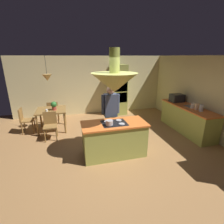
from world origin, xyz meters
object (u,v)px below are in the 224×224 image
at_px(oven_tower, 119,90).
at_px(chair_by_back_wall, 53,111).
at_px(potted_plant_on_table, 54,105).
at_px(canister_sugar, 197,107).
at_px(person_at_island, 111,111).
at_px(chair_facing_island, 50,124).
at_px(dining_table, 51,112).
at_px(microwave_on_counter, 177,98).
at_px(cup_on_table, 47,111).
at_px(cooking_pot_on_cooktop, 109,123).
at_px(canister_tea, 193,106).
at_px(chair_at_corner, 25,119).
at_px(kitchen_island, 114,139).
at_px(canister_flour, 201,108).

relative_size(oven_tower, chair_by_back_wall, 2.52).
distance_m(potted_plant_on_table, canister_sugar, 4.71).
bearing_deg(person_at_island, chair_facing_island, 156.87).
bearing_deg(dining_table, person_at_island, -39.14).
bearing_deg(microwave_on_counter, dining_table, 172.14).
distance_m(cup_on_table, canister_sugar, 4.88).
bearing_deg(cooking_pot_on_cooktop, oven_tower, 69.52).
height_order(canister_sugar, canister_tea, canister_sugar).
relative_size(chair_at_corner, canister_tea, 5.24).
distance_m(canister_tea, cooking_pot_on_cooktop, 3.09).
height_order(chair_by_back_wall, potted_plant_on_table, potted_plant_on_table).
bearing_deg(kitchen_island, canister_tea, 11.90).
xyz_separation_m(dining_table, canister_flour, (4.54, -1.86, 0.35)).
relative_size(cup_on_table, cooking_pot_on_cooktop, 0.50).
xyz_separation_m(chair_by_back_wall, cup_on_table, (-0.12, -0.92, 0.30)).
xyz_separation_m(dining_table, cooking_pot_on_cooktop, (1.54, -2.23, 0.33)).
height_order(person_at_island, chair_at_corner, person_at_island).
bearing_deg(canister_flour, chair_at_corner, 161.03).
bearing_deg(cup_on_table, kitchen_island, -45.77).
distance_m(chair_by_back_wall, canister_flour, 5.23).
relative_size(cup_on_table, canister_flour, 0.43).
distance_m(dining_table, person_at_island, 2.31).
xyz_separation_m(kitchen_island, oven_tower, (1.10, 3.24, 0.64)).
relative_size(oven_tower, cup_on_table, 24.39).
height_order(canister_sugar, microwave_on_counter, microwave_on_counter).
xyz_separation_m(oven_tower, chair_by_back_wall, (-2.80, -0.46, -0.59)).
xyz_separation_m(canister_flour, microwave_on_counter, (0.00, 1.23, 0.04)).
relative_size(cup_on_table, microwave_on_counter, 0.20).
bearing_deg(canister_sugar, chair_at_corner, 162.75).
xyz_separation_m(chair_at_corner, cooking_pot_on_cooktop, (2.42, -2.23, 0.48)).
height_order(chair_at_corner, cooking_pot_on_cooktop, cooking_pot_on_cooktop).
height_order(potted_plant_on_table, cup_on_table, potted_plant_on_table).
height_order(kitchen_island, canister_sugar, canister_sugar).
bearing_deg(dining_table, chair_at_corner, -180.00).
distance_m(canister_tea, microwave_on_counter, 0.88).
distance_m(canister_flour, cooking_pot_on_cooktop, 3.02).
bearing_deg(canister_flour, chair_by_back_wall, 150.71).
relative_size(kitchen_island, person_at_island, 0.95).
bearing_deg(potted_plant_on_table, oven_tower, 24.44).
xyz_separation_m(chair_facing_island, microwave_on_counter, (4.54, 0.06, 0.54)).
relative_size(canister_tea, cooking_pot_on_cooktop, 0.92).
bearing_deg(chair_at_corner, cup_on_table, -107.04).
bearing_deg(chair_at_corner, person_at_island, -118.58).
distance_m(person_at_island, canister_sugar, 2.78).
height_order(oven_tower, chair_facing_island, oven_tower).
bearing_deg(kitchen_island, oven_tower, 71.27).
distance_m(chair_facing_island, cup_on_table, 0.56).
height_order(dining_table, chair_facing_island, chair_facing_island).
xyz_separation_m(chair_at_corner, canister_flour, (5.42, -1.86, 0.51)).
bearing_deg(canister_sugar, potted_plant_on_table, 160.06).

